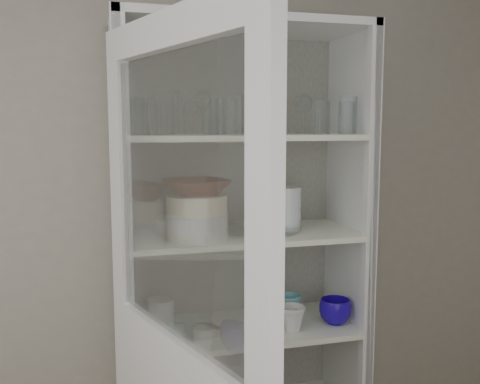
{
  "coord_description": "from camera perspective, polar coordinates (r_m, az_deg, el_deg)",
  "views": [
    {
      "loc": [
        -0.36,
        -0.81,
        1.7
      ],
      "look_at": [
        0.2,
        1.27,
        1.43
      ],
      "focal_mm": 40.0,
      "sensor_mm": 36.0,
      "label": 1
    }
  ],
  "objects": [
    {
      "name": "yellow_trivet",
      "position": [
        2.24,
        2.31,
        -3.48
      ],
      "size": [
        0.18,
        0.18,
        0.01
      ],
      "primitive_type": "cube",
      "rotation": [
        0.0,
        0.0,
        -0.22
      ],
      "color": "yellow",
      "rests_on": "glass_platter"
    },
    {
      "name": "white_canister",
      "position": [
        2.28,
        -8.42,
        -12.76
      ],
      "size": [
        0.13,
        0.13,
        0.13
      ],
      "primitive_type": "cylinder",
      "rotation": [
        0.0,
        0.0,
        0.22
      ],
      "color": "silver",
      "rests_on": "shelf_mugs"
    },
    {
      "name": "mug_teal",
      "position": [
        2.41,
        5.3,
        -11.99
      ],
      "size": [
        0.11,
        0.11,
        0.1
      ],
      "primitive_type": "imported",
      "rotation": [
        0.0,
        0.0,
        0.05
      ],
      "color": "teal",
      "rests_on": "shelf_mugs"
    },
    {
      "name": "tumbler_6",
      "position": [
        2.19,
        11.4,
        8.01
      ],
      "size": [
        0.09,
        0.09,
        0.15
      ],
      "primitive_type": "cylinder",
      "rotation": [
        0.0,
        0.0,
        0.26
      ],
      "color": "silver",
      "rests_on": "shelf_glass"
    },
    {
      "name": "tumbler_11",
      "position": [
        2.18,
        1.7,
        8.13
      ],
      "size": [
        0.09,
        0.09,
        0.15
      ],
      "primitive_type": "cylinder",
      "rotation": [
        0.0,
        0.0,
        -0.34
      ],
      "color": "silver",
      "rests_on": "shelf_glass"
    },
    {
      "name": "terracotta_bowl",
      "position": [
        2.05,
        -4.66,
        0.51
      ],
      "size": [
        0.3,
        0.3,
        0.06
      ],
      "primitive_type": "imported",
      "rotation": [
        0.0,
        0.0,
        0.26
      ],
      "color": "#572113",
      "rests_on": "cream_bowl"
    },
    {
      "name": "tumbler_10",
      "position": [
        2.2,
        2.79,
        7.94
      ],
      "size": [
        0.08,
        0.08,
        0.13
      ],
      "primitive_type": "cylinder",
      "rotation": [
        0.0,
        0.0,
        0.19
      ],
      "color": "silver",
      "rests_on": "shelf_glass"
    },
    {
      "name": "goblet_1",
      "position": [
        2.23,
        -5.2,
        8.16
      ],
      "size": [
        0.07,
        0.07,
        0.15
      ],
      "primitive_type": null,
      "color": "silver",
      "rests_on": "shelf_glass"
    },
    {
      "name": "white_ramekin",
      "position": [
        2.23,
        2.32,
        -2.56
      ],
      "size": [
        0.18,
        0.18,
        0.06
      ],
      "primitive_type": "cylinder",
      "rotation": [
        0.0,
        0.0,
        0.37
      ],
      "color": "silver",
      "rests_on": "yellow_trivet"
    },
    {
      "name": "tumbler_5",
      "position": [
        2.19,
        11.33,
        7.74
      ],
      "size": [
        0.07,
        0.07,
        0.13
      ],
      "primitive_type": "cylinder",
      "rotation": [
        0.0,
        0.0,
        0.16
      ],
      "color": "silver",
      "rests_on": "shelf_glass"
    },
    {
      "name": "tumbler_2",
      "position": [
        2.0,
        -3.14,
        7.97
      ],
      "size": [
        0.09,
        0.09,
        0.13
      ],
      "primitive_type": "cylinder",
      "rotation": [
        0.0,
        0.0,
        -0.41
      ],
      "color": "silver",
      "rests_on": "shelf_glass"
    },
    {
      "name": "tumbler_4",
      "position": [
        2.11,
        8.68,
        7.83
      ],
      "size": [
        0.08,
        0.08,
        0.13
      ],
      "primitive_type": "cylinder",
      "rotation": [
        0.0,
        0.0,
        0.21
      ],
      "color": "silver",
      "rests_on": "shelf_glass"
    },
    {
      "name": "grey_bowl_stack",
      "position": [
        2.25,
        4.91,
        -1.74
      ],
      "size": [
        0.13,
        0.13,
        0.18
      ],
      "primitive_type": "cylinder",
      "color": "silver",
      "rests_on": "shelf_plates"
    },
    {
      "name": "plate_stack_front",
      "position": [
        2.07,
        -4.62,
        -3.66
      ],
      "size": [
        0.24,
        0.24,
        0.1
      ],
      "primitive_type": "cylinder",
      "color": "silver",
      "rests_on": "shelf_plates"
    },
    {
      "name": "tumbler_3",
      "position": [
        2.02,
        -0.65,
        8.2
      ],
      "size": [
        0.09,
        0.09,
        0.15
      ],
      "primitive_type": "cylinder",
      "rotation": [
        0.0,
        0.0,
        0.18
      ],
      "color": "silver",
      "rests_on": "shelf_glass"
    },
    {
      "name": "wall_back",
      "position": [
        2.37,
        -6.1,
        -2.54
      ],
      "size": [
        3.6,
        0.02,
        2.6
      ],
      "primitive_type": "cube",
      "color": "gray",
      "rests_on": "ground"
    },
    {
      "name": "mug_white",
      "position": [
        2.25,
        5.57,
        -13.27
      ],
      "size": [
        0.13,
        0.13,
        0.1
      ],
      "primitive_type": "imported",
      "rotation": [
        0.0,
        0.0,
        -0.17
      ],
      "color": "silver",
      "rests_on": "shelf_mugs"
    },
    {
      "name": "goblet_0",
      "position": [
        2.21,
        -11.25,
        8.13
      ],
      "size": [
        0.07,
        0.07,
        0.16
      ],
      "primitive_type": null,
      "color": "silver",
      "rests_on": "shelf_glass"
    },
    {
      "name": "measuring_cups",
      "position": [
        2.21,
        -3.94,
        -14.58
      ],
      "size": [
        0.1,
        0.1,
        0.04
      ],
      "primitive_type": "cylinder",
      "color": "#BCBCBD",
      "rests_on": "shelf_mugs"
    },
    {
      "name": "tumbler_7",
      "position": [
        2.12,
        -8.04,
        8.19
      ],
      "size": [
        0.1,
        0.1,
        0.16
      ],
      "primitive_type": "cylinder",
      "rotation": [
        0.0,
        0.0,
        0.35
      ],
      "color": "silver",
      "rests_on": "shelf_glass"
    },
    {
      "name": "pantry_cabinet",
      "position": [
        2.35,
        -0.41,
        -11.68
      ],
      "size": [
        1.0,
        0.45,
        2.1
      ],
      "color": "silver",
      "rests_on": "floor"
    },
    {
      "name": "goblet_2",
      "position": [
        2.27,
        2.6,
        8.58
      ],
      "size": [
        0.08,
        0.08,
        0.19
      ],
      "primitive_type": null,
      "color": "silver",
      "rests_on": "shelf_glass"
    },
    {
      "name": "cream_bowl",
      "position": [
        2.06,
        -4.64,
        -1.33
      ],
      "size": [
        0.28,
        0.28,
        0.07
      ],
      "primitive_type": "cylinder",
      "rotation": [
        0.0,
        0.0,
        0.23
      ],
      "color": "beige",
      "rests_on": "plate_stack_front"
    },
    {
      "name": "goblet_3",
      "position": [
        2.33,
        6.79,
        8.49
      ],
      "size": [
        0.08,
        0.08,
        0.19
      ],
      "primitive_type": null,
      "color": "silver",
      "rests_on": "shelf_glass"
    },
    {
      "name": "tumbler_0",
      "position": [
        1.98,
        -10.49,
        7.78
      ],
      "size": [
        0.06,
        0.06,
        0.13
      ],
      "primitive_type": "cylinder",
      "rotation": [
        0.0,
        0.0,
        0.03
      ],
      "color": "silver",
      "rests_on": "shelf_glass"
    },
    {
      "name": "mug_blue",
      "position": [
        2.35,
        10.12,
        -12.42
      ],
      "size": [
        0.15,
        0.15,
        0.11
      ],
      "primitive_type": "imported",
      "rotation": [
        0.0,
        0.0,
        0.12
      ],
      "color": "#130F95",
      "rests_on": "shelf_mugs"
    },
    {
      "name": "tumbler_1",
      "position": [
        2.01,
        -2.37,
        8.01
      ],
      "size": [
        0.09,
        0.09,
        0.13
      ],
      "primitive_type": "cylinder",
      "rotation": [
        0.0,
        0.0,
        -0.42
      ],
      "color": "silver",
      "rests_on": "shelf_glass"
    },
    {
      "name": "glass_platter",
      "position": [
        2.24,
        2.31,
        -3.84
      ],
      "size": [
        0.35,
        0.35,
        0.02
      ],
      "primitive_type": "cylinder",
      "rotation": [
        0.0,
        0.0,
        -0.06
      ],
      "color": "silver",
      "rests_on": "shelf_plates"
    },
    {
      "name": "tumbler_8",
      "position": [
        2.08,
        -11.0,
        7.98
      ],
      "size": [
        0.09,
        0.09,
        0.14
      ],
      "primitive_type": "cylinder",
      "rotation": [
        0.0,
        0.0,
        -0.36
      ],
      "color": "silver",
      "rests_on": "shelf_glass"
    },
    {
      "name": "tumbler_9",
      "position": [
        2.15,
        -2.37,
        7.86
      ],
      "size": [
        0.06,
        0.06,
        0.13
      ],
      "primitive_type": "cylinder",
      "rotation": [
        0.0,
        0.0,
        0.0
      ],
      "color": "silver",
      "rests_on": "shelf_glass"
    },
    {
      "name": "plate_stack_back",
      "position": [
        2.25,
        -6.21,
        -3.34
      ],
      "size": [
        0.23,
        0.23,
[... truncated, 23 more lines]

